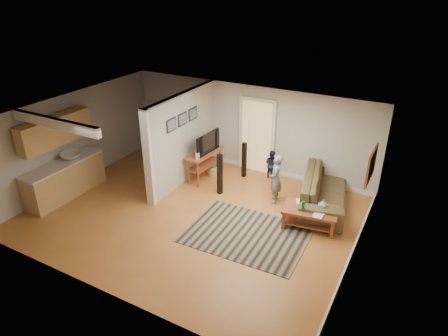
{
  "coord_description": "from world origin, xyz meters",
  "views": [
    {
      "loc": [
        4.57,
        -6.85,
        5.29
      ],
      "look_at": [
        0.49,
        0.62,
        1.1
      ],
      "focal_mm": 32.0,
      "sensor_mm": 36.0,
      "label": 1
    }
  ],
  "objects": [
    {
      "name": "sofa",
      "position": [
        2.6,
        2.02,
        0.0
      ],
      "size": [
        1.58,
        2.81,
        0.77
      ],
      "primitive_type": "imported",
      "rotation": [
        0.0,
        0.0,
        1.79
      ],
      "color": "#453F22",
      "rests_on": "ground"
    },
    {
      "name": "room_shell",
      "position": [
        -1.07,
        0.43,
        1.46
      ],
      "size": [
        7.54,
        6.02,
        2.52
      ],
      "color": "#ACAAA5",
      "rests_on": "ground"
    },
    {
      "name": "ground",
      "position": [
        0.0,
        0.0,
        0.0
      ],
      "size": [
        7.5,
        7.5,
        0.0
      ],
      "primitive_type": "plane",
      "color": "#976026",
      "rests_on": "ground"
    },
    {
      "name": "coffee_table",
      "position": [
        2.62,
        0.85,
        0.37
      ],
      "size": [
        1.32,
        0.9,
        0.72
      ],
      "rotation": [
        0.0,
        0.0,
        0.16
      ],
      "color": "brown",
      "rests_on": "ground"
    },
    {
      "name": "speaker_right",
      "position": [
        0.18,
        2.39,
        0.52
      ],
      "size": [
        0.12,
        0.12,
        1.04
      ],
      "primitive_type": "cube",
      "rotation": [
        0.0,
        0.0,
        -0.18
      ],
      "color": "black",
      "rests_on": "ground"
    },
    {
      "name": "speaker_left",
      "position": [
        0.05,
        1.2,
        0.57
      ],
      "size": [
        0.14,
        0.14,
        1.14
      ],
      "primitive_type": "cube",
      "rotation": [
        0.0,
        0.0,
        -0.29
      ],
      "color": "black",
      "rests_on": "ground"
    },
    {
      "name": "tv_console",
      "position": [
        -0.74,
        1.76,
        0.73
      ],
      "size": [
        0.56,
        1.3,
        1.1
      ],
      "rotation": [
        0.0,
        0.0,
        -0.06
      ],
      "color": "brown",
      "rests_on": "ground"
    },
    {
      "name": "toy_basket",
      "position": [
        -0.6,
        2.06,
        0.15
      ],
      "size": [
        0.41,
        0.41,
        0.37
      ],
      "color": "#A97D49",
      "rests_on": "ground"
    },
    {
      "name": "area_rug",
      "position": [
        1.47,
        -0.13,
        0.01
      ],
      "size": [
        2.74,
        2.04,
        0.01
      ],
      "primitive_type": "cube",
      "rotation": [
        0.0,
        0.0,
        0.03
      ],
      "color": "black",
      "rests_on": "ground"
    },
    {
      "name": "child",
      "position": [
        1.48,
        1.5,
        0.0
      ],
      "size": [
        0.43,
        0.54,
        1.31
      ],
      "primitive_type": "imported",
      "rotation": [
        0.0,
        0.0,
        -1.29
      ],
      "color": "slate",
      "rests_on": "ground"
    },
    {
      "name": "toddler",
      "position": [
        0.88,
        2.7,
        0.0
      ],
      "size": [
        0.49,
        0.43,
        0.84
      ],
      "primitive_type": "imported",
      "rotation": [
        0.0,
        0.0,
        2.81
      ],
      "color": "#1D1C3C",
      "rests_on": "ground"
    }
  ]
}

